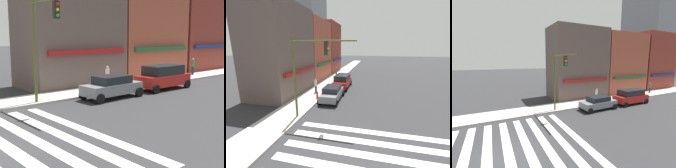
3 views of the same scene
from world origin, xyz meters
The scene contains 11 objects.
ground_plane centered at (0.00, 0.00, 0.00)m, with size 200.00×200.00×0.00m, color #2D2D30.
sidewalk_left centered at (0.00, 7.50, 0.07)m, with size 120.00×3.00×0.15m.
crosswalk_stripes centered at (0.00, 0.00, 0.00)m, with size 10.24×10.80×0.01m.
storefront_row centered at (20.93, 11.49, 5.38)m, with size 26.98×5.30×11.19m.
tower_distant centered at (55.22, 29.49, 27.55)m, with size 16.45×14.98×55.09m.
traffic_signal centered at (5.69, 5.28, 4.41)m, with size 0.32×4.96×6.45m.
sedan_grey centered at (10.57, 4.70, 0.84)m, with size 4.45×2.02×1.59m.
suv_red centered at (16.04, 4.70, 1.03)m, with size 4.73×2.12×1.94m.
pedestrian_white_shirt centered at (12.43, 7.41, 1.07)m, with size 0.32×0.32×1.77m.
pedestrian_green_top centered at (24.57, 7.79, 1.07)m, with size 0.32×0.32×1.77m.
fire_hydrant centered at (10.28, 6.40, 0.61)m, with size 0.24×0.24×0.84m.
Camera 3 is at (-0.65, -8.95, 5.76)m, focal length 24.00 mm.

